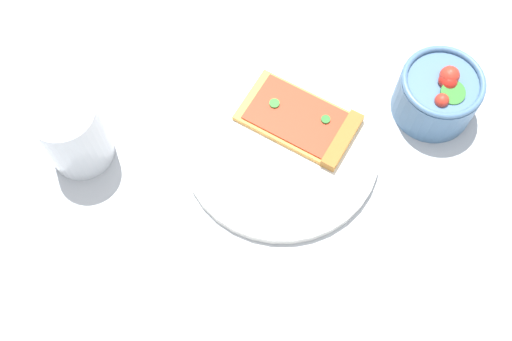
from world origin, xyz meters
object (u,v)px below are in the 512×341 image
at_px(soda_glass, 74,135).
at_px(salad_bowl, 438,93).
at_px(plate, 281,149).
at_px(pizza_slice_main, 305,122).
at_px(paper_napkin, 219,325).

bearing_deg(soda_glass, salad_bowl, 36.83).
relative_size(plate, pizza_slice_main, 1.68).
xyz_separation_m(pizza_slice_main, soda_glass, (-0.24, -0.17, 0.03)).
height_order(plate, paper_napkin, plate).
xyz_separation_m(pizza_slice_main, salad_bowl, (0.14, 0.11, 0.02)).
relative_size(soda_glass, paper_napkin, 0.83).
xyz_separation_m(plate, salad_bowl, (0.15, 0.16, 0.03)).
bearing_deg(soda_glass, plate, 29.08).
xyz_separation_m(pizza_slice_main, paper_napkin, (0.03, -0.28, -0.02)).
height_order(soda_glass, paper_napkin, soda_glass).
relative_size(plate, paper_napkin, 1.93).
distance_m(plate, pizza_slice_main, 0.05).
distance_m(pizza_slice_main, paper_napkin, 0.29).
xyz_separation_m(plate, pizza_slice_main, (0.01, 0.04, 0.01)).
relative_size(plate, salad_bowl, 2.38).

